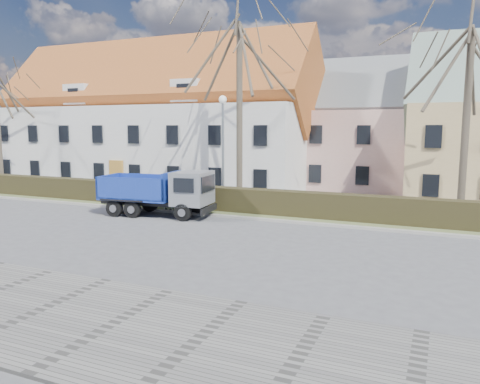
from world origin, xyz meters
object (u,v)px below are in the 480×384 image
at_px(dump_truck, 153,192).
at_px(parked_car_a, 177,187).
at_px(streetlight, 223,152).
at_px(cart_frame, 165,205).

distance_m(dump_truck, parked_car_a, 6.37).
xyz_separation_m(streetlight, cart_frame, (-2.53, -2.17, -2.87)).
distance_m(streetlight, parked_car_a, 5.84).
height_order(streetlight, cart_frame, streetlight).
distance_m(cart_frame, parked_car_a, 5.18).
bearing_deg(parked_car_a, streetlight, -111.64).
distance_m(dump_truck, cart_frame, 1.52).
height_order(cart_frame, parked_car_a, parked_car_a).
height_order(dump_truck, streetlight, streetlight).
bearing_deg(cart_frame, streetlight, 40.59).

